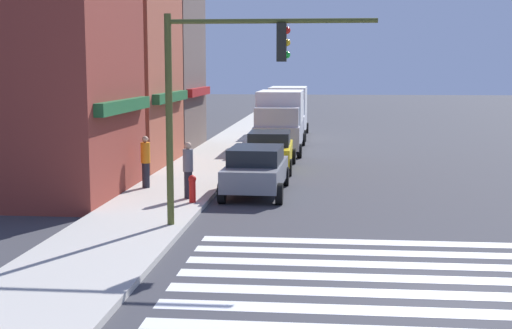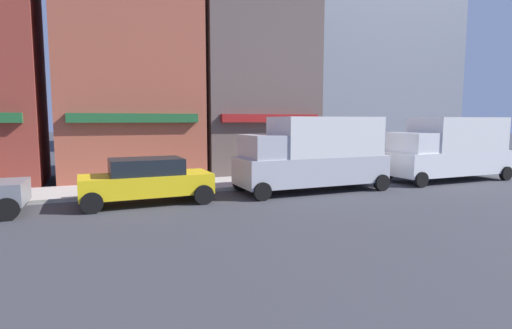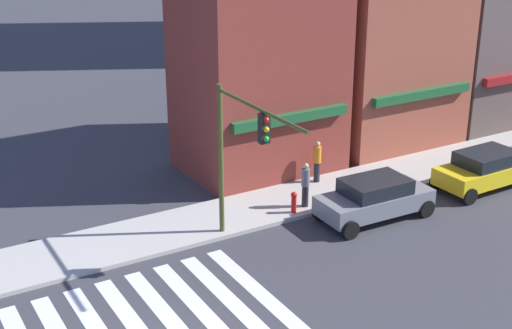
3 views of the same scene
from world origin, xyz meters
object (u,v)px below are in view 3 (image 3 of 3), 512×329
Objects in this scene: fire_hydrant at (294,201)px; sedan_yellow at (486,169)px; traffic_signal at (239,143)px; sedan_grey at (375,198)px; pedestrian_orange_vest at (317,161)px; pedestrian_grey_coat at (305,184)px.

sedan_yellow is at bearing -11.52° from fire_hydrant.
sedan_yellow is 8.51m from fire_hydrant.
traffic_signal is 6.34m from sedan_grey.
pedestrian_orange_vest reaches higher than sedan_yellow.
pedestrian_orange_vest is at bearing 48.78° from pedestrian_grey_coat.
traffic_signal reaches higher than fire_hydrant.
traffic_signal is 7.12m from pedestrian_orange_vest.
sedan_yellow is at bearing -178.73° from pedestrian_orange_vest.
fire_hydrant is (-2.48, 1.70, -0.23)m from sedan_grey.
fire_hydrant is (3.07, 1.33, -3.27)m from traffic_signal.
traffic_signal is 4.95m from pedestrian_grey_coat.
fire_hydrant is (-2.51, -2.08, -0.46)m from pedestrian_orange_vest.
sedan_grey is at bearing 123.80° from pedestrian_orange_vest.
sedan_grey and sedan_yellow have the same top height.
sedan_yellow is 2.50× the size of pedestrian_orange_vest.
pedestrian_orange_vest is 2.58m from pedestrian_grey_coat.
pedestrian_orange_vest is 2.10× the size of fire_hydrant.
traffic_signal is 3.14× the size of pedestrian_grey_coat.
sedan_grey is 2.67m from pedestrian_grey_coat.
traffic_signal is at bearing 65.70° from pedestrian_orange_vest.
sedan_yellow reaches higher than fire_hydrant.
sedan_grey is at bearing -43.79° from pedestrian_grey_coat.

